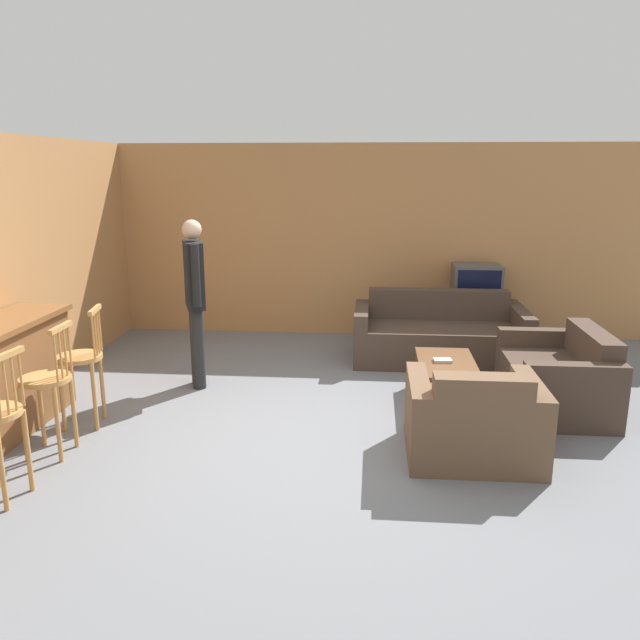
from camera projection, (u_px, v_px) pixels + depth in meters
name	position (u px, v px, depth m)	size (l,w,h in m)	color
ground_plane	(324.00, 438.00, 5.40)	(24.00, 24.00, 0.00)	slate
wall_back	(345.00, 241.00, 8.53)	(9.40, 0.08, 2.60)	#B27A47
wall_left	(39.00, 263.00, 6.59)	(0.08, 8.56, 2.60)	#B27A47
bar_chair_mid	(48.00, 388.00, 4.98)	(0.40, 0.40, 1.09)	#B77F42
bar_chair_far	(82.00, 365.00, 5.55)	(0.46, 0.46, 1.09)	#B77F42
couch_far	(439.00, 337.00, 7.53)	(2.04, 0.96, 0.81)	#423328
armchair_near	(474.00, 422.00, 5.00)	(1.05, 0.91, 0.79)	brown
loveseat_right	(558.00, 378.00, 6.04)	(0.88, 1.36, 0.78)	#423328
coffee_table	(447.00, 368.00, 6.17)	(0.56, 1.00, 0.41)	brown
tv_unit	(474.00, 323.00, 8.30)	(1.19, 0.54, 0.54)	#513823
tv	(476.00, 284.00, 8.17)	(0.62, 0.46, 0.51)	#4C4C4C
book_on_table	(443.00, 360.00, 6.15)	(0.19, 0.13, 0.03)	#B7AD99
person_by_window	(195.00, 294.00, 6.47)	(0.32, 0.55, 1.77)	black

